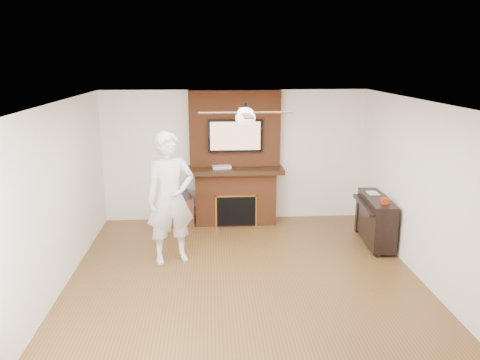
{
  "coord_description": "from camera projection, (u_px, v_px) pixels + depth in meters",
  "views": [
    {
      "loc": [
        -0.45,
        -6.02,
        3.05
      ],
      "look_at": [
        -0.01,
        0.9,
        1.25
      ],
      "focal_mm": 35.0,
      "sensor_mm": 36.0,
      "label": 1
    }
  ],
  "objects": [
    {
      "name": "candle_blue",
      "position": [
        243.0,
        223.0,
        8.84
      ],
      "size": [
        0.05,
        0.05,
        0.07
      ],
      "primitive_type": "cylinder",
      "color": "#2E408A",
      "rests_on": "ground"
    },
    {
      "name": "candle_cream",
      "position": [
        244.0,
        223.0,
        8.84
      ],
      "size": [
        0.08,
        0.08,
        0.1
      ],
      "primitive_type": "cylinder",
      "color": "#F1EFC0",
      "rests_on": "ground"
    },
    {
      "name": "room_shell",
      "position": [
        245.0,
        197.0,
        6.29
      ],
      "size": [
        5.36,
        5.86,
        2.86
      ],
      "color": "brown",
      "rests_on": "ground"
    },
    {
      "name": "piano",
      "position": [
        375.0,
        219.0,
        7.88
      ],
      "size": [
        0.55,
        1.27,
        0.9
      ],
      "rotation": [
        0.0,
        0.0,
        -0.08
      ],
      "color": "black",
      "rests_on": "ground"
    },
    {
      "name": "side_table",
      "position": [
        178.0,
        209.0,
        8.86
      ],
      "size": [
        0.63,
        0.63,
        0.63
      ],
      "rotation": [
        0.0,
        0.0,
        0.18
      ],
      "color": "#592A19",
      "rests_on": "ground"
    },
    {
      "name": "fireplace",
      "position": [
        235.0,
        171.0,
        8.82
      ],
      "size": [
        1.78,
        0.64,
        2.5
      ],
      "color": "brown",
      "rests_on": "ground"
    },
    {
      "name": "cable_box",
      "position": [
        222.0,
        167.0,
        8.68
      ],
      "size": [
        0.37,
        0.24,
        0.05
      ],
      "primitive_type": "cube",
      "rotation": [
        0.0,
        0.0,
        0.14
      ],
      "color": "silver",
      "rests_on": "fireplace"
    },
    {
      "name": "tv",
      "position": [
        235.0,
        136.0,
        8.6
      ],
      "size": [
        1.0,
        0.08,
        0.6
      ],
      "color": "black",
      "rests_on": "fireplace"
    },
    {
      "name": "ceiling_fan",
      "position": [
        245.0,
        116.0,
        6.02
      ],
      "size": [
        1.21,
        1.21,
        0.31
      ],
      "color": "black",
      "rests_on": "room_shell"
    },
    {
      "name": "person",
      "position": [
        170.0,
        198.0,
        7.07
      ],
      "size": [
        0.86,
        0.71,
        2.02
      ],
      "primitive_type": "imported",
      "rotation": [
        0.0,
        0.0,
        0.33
      ],
      "color": "silver",
      "rests_on": "ground"
    },
    {
      "name": "candle_orange",
      "position": [
        232.0,
        222.0,
        8.83
      ],
      "size": [
        0.07,
        0.07,
        0.14
      ],
      "primitive_type": "cylinder",
      "color": "red",
      "rests_on": "ground"
    },
    {
      "name": "candle_green",
      "position": [
        239.0,
        222.0,
        8.85
      ],
      "size": [
        0.07,
        0.07,
        0.1
      ],
      "primitive_type": "cylinder",
      "color": "#568434",
      "rests_on": "ground"
    }
  ]
}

